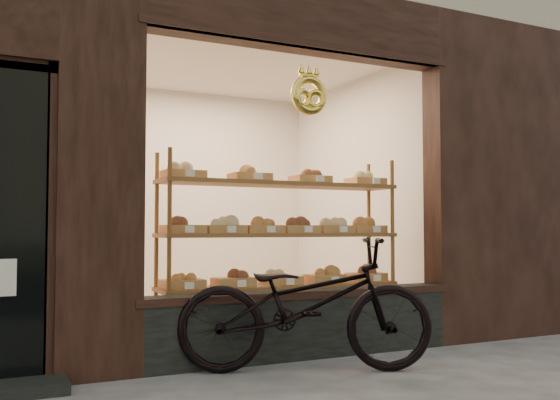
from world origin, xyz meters
TOP-DOWN VIEW (x-y plane):
  - display_shelf at (0.45, 2.55)m, footprint 2.20×0.45m
  - bicycle at (0.22, 1.66)m, footprint 1.99×1.33m

SIDE VIEW (x-z plane):
  - bicycle at x=0.22m, z-range 0.00..0.99m
  - display_shelf at x=0.45m, z-range 0.02..1.72m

